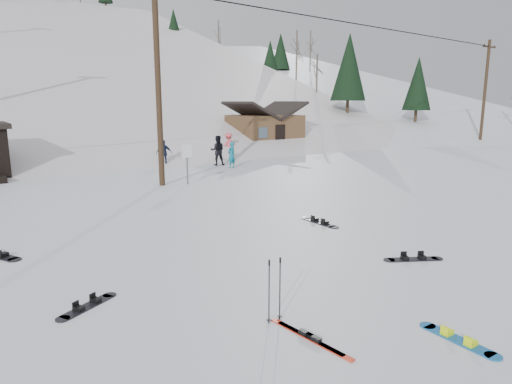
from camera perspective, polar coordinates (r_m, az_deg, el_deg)
ground at (r=9.10m, az=13.02°, el=-13.90°), size 200.00×200.00×0.00m
ski_slope at (r=62.80m, az=-27.89°, el=-4.57°), size 60.00×85.24×65.97m
ridge_right at (r=72.44m, az=3.82°, el=-0.45°), size 45.66×93.98×54.59m
treeline_right at (r=63.61m, az=7.04°, el=7.85°), size 20.00×60.00×10.00m
utility_pole at (r=21.12m, az=-12.15°, el=13.42°), size 2.00×0.26×9.00m
utility_pole_right at (r=46.04m, az=26.71°, el=11.26°), size 2.00×0.26×9.00m
trail_sign at (r=21.33m, az=-8.60°, el=4.35°), size 0.50×0.09×1.85m
cabin at (r=36.36m, az=1.09°, el=7.67°), size 5.39×4.40×3.77m
hero_snowboard at (r=8.46m, az=23.98°, el=-16.48°), size 0.28×1.42×0.10m
hero_skis at (r=7.89m, az=6.72°, el=-17.62°), size 0.29×1.77×0.09m
ski_poles at (r=8.15m, az=2.33°, el=-12.08°), size 0.32×0.09×1.17m
board_scatter_a at (r=9.45m, az=-20.32°, el=-13.19°), size 1.26×0.80×0.10m
board_scatter_d at (r=11.94m, az=19.07°, el=-7.89°), size 1.34×0.87×0.10m
board_scatter_f at (r=14.71m, az=7.97°, el=-3.74°), size 0.31×1.62×0.11m
skier_teal at (r=26.33m, az=-3.09°, el=4.65°), size 0.63×0.50×1.51m
skier_dark at (r=27.53m, az=-4.83°, el=5.20°), size 1.08×1.00×1.78m
skier_pink at (r=31.64m, az=-3.44°, el=5.91°), size 1.08×0.63×1.66m
skier_navy at (r=27.54m, az=-11.43°, el=4.79°), size 0.99×0.65×1.56m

